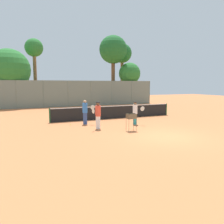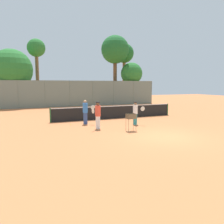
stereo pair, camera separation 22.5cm
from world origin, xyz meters
name	(u,v)px [view 1 (the left image)]	position (x,y,z in m)	size (l,w,h in m)	color
ground_plane	(166,136)	(0.00, 0.00, 0.00)	(80.00, 80.00, 0.00)	#C67242
tennis_net	(115,112)	(0.00, 6.89, 0.56)	(10.59, 0.10, 1.07)	#26592D
back_fence	(80,93)	(0.00, 17.99, 1.65)	(21.21, 0.08, 3.30)	slate
tree_0	(130,74)	(7.99, 19.49, 4.34)	(3.18, 3.18, 6.00)	brown
tree_1	(113,50)	(5.53, 19.94, 7.65)	(3.99, 3.99, 9.77)	brown
tree_2	(34,51)	(-5.08, 22.05, 7.30)	(2.40, 2.40, 8.89)	brown
tree_3	(122,55)	(7.97, 22.04, 7.45)	(3.00, 3.00, 9.17)	brown
tree_4	(9,70)	(-8.18, 20.20, 4.60)	(5.03, 5.03, 7.12)	brown
player_white_outfit	(135,113)	(0.24, 3.84, 0.84)	(0.73, 0.64, 1.61)	teal
player_red_cap	(98,115)	(-2.70, 3.41, 0.90)	(0.77, 0.64, 1.73)	white
player_yellow_shirt	(85,112)	(-2.99, 5.31, 0.89)	(0.86, 0.49, 1.73)	#334C8C
ball_cart	(131,118)	(-1.03, 2.05, 0.81)	(0.56, 0.41, 1.05)	brown
tennis_ball_0	(96,125)	(-2.50, 4.38, 0.03)	(0.07, 0.07, 0.07)	#D1E54C
tennis_ball_1	(156,116)	(3.82, 6.53, 0.03)	(0.07, 0.07, 0.07)	#D1E54C
tennis_ball_2	(151,117)	(3.21, 6.29, 0.03)	(0.07, 0.07, 0.07)	#D1E54C
tennis_ball_3	(70,125)	(-4.06, 5.34, 0.03)	(0.07, 0.07, 0.07)	#D1E54C
parked_car	(28,101)	(-6.24, 20.12, 0.66)	(4.20, 1.70, 1.60)	#3F4C8C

